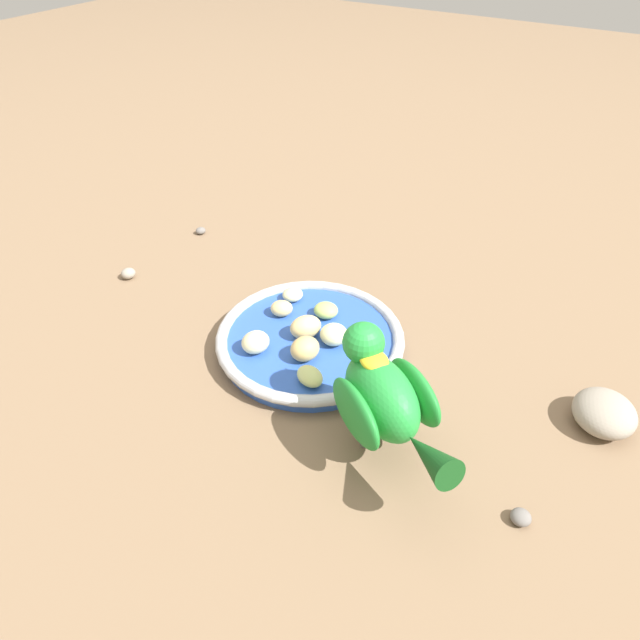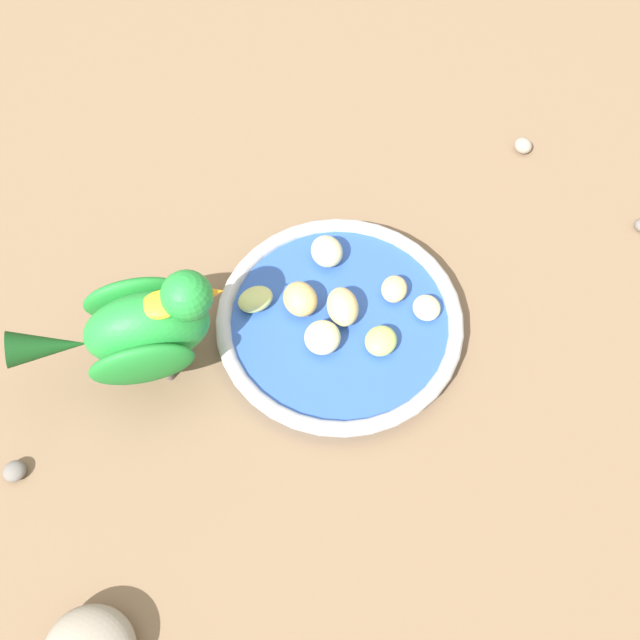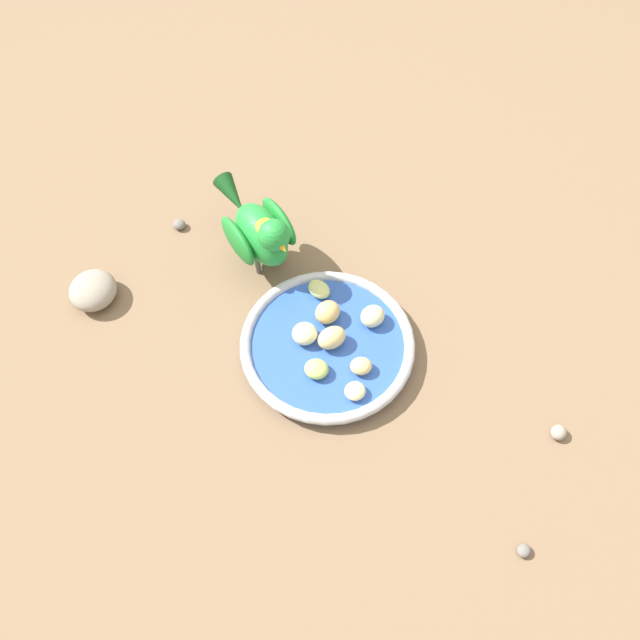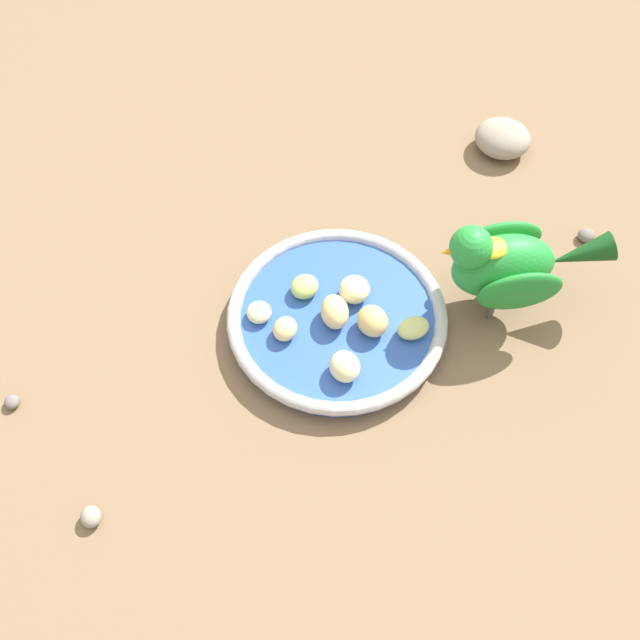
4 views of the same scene
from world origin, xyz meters
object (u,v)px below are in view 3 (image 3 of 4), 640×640
apple_piece_7 (355,391)px  rock_large (93,290)px  apple_piece_2 (373,316)px  pebble_0 (524,551)px  apple_piece_1 (305,334)px  apple_piece_4 (317,369)px  apple_piece_6 (319,289)px  feeding_bowl (327,345)px  pebble_1 (559,432)px  pebble_2 (179,225)px  apple_piece_3 (330,313)px  apple_piece_5 (332,338)px  parrot (260,231)px  apple_piece_0 (361,366)px

apple_piece_7 → rock_large: bearing=90.4°
apple_piece_2 → pebble_0: (-0.20, -0.26, -0.03)m
apple_piece_1 → apple_piece_4: apple_piece_1 is taller
apple_piece_7 → apple_piece_6: bearing=40.4°
feeding_bowl → pebble_1: feeding_bowl is taller
apple_piece_6 → pebble_2: apple_piece_6 is taller
apple_piece_7 → pebble_2: (0.16, 0.35, -0.02)m
apple_piece_3 → rock_large: 0.33m
rock_large → apple_piece_5: bearing=-80.3°
apple_piece_4 → apple_piece_6: size_ratio=0.92×
pebble_1 → apple_piece_4: bearing=99.6°
pebble_1 → pebble_2: 0.60m
apple_piece_6 → rock_large: 0.31m
parrot → pebble_0: 0.51m
apple_piece_3 → feeding_bowl: bearing=-161.5°
feeding_bowl → parrot: 0.18m
apple_piece_0 → pebble_2: 0.37m
apple_piece_5 → apple_piece_7: size_ratio=1.44×
pebble_0 → rock_large: bearing=81.8°
apple_piece_1 → feeding_bowl: bearing=-78.6°
apple_piece_0 → rock_large: size_ratio=0.41×
pebble_1 → apple_piece_0: bearing=95.5°
pebble_1 → pebble_0: bearing=178.1°
apple_piece_6 → feeding_bowl: bearing=-148.0°
apple_piece_5 → rock_large: apple_piece_5 is taller
apple_piece_1 → pebble_0: 0.36m
parrot → pebble_2: 0.16m
apple_piece_7 → parrot: parrot is taller
parrot → rock_large: parrot is taller
apple_piece_5 → apple_piece_7: 0.08m
feeding_bowl → apple_piece_1: bearing=101.4°
rock_large → parrot: bearing=-51.5°
apple_piece_2 → apple_piece_3: apple_piece_3 is taller
apple_piece_4 → rock_large: 0.33m
feeding_bowl → rock_large: size_ratio=3.36×
apple_piece_0 → apple_piece_3: size_ratio=0.79×
parrot → feeding_bowl: bearing=-0.1°
apple_piece_2 → apple_piece_4: bearing=160.1°
apple_piece_2 → rock_large: apple_piece_2 is taller
apple_piece_2 → pebble_0: apple_piece_2 is taller
apple_piece_2 → rock_large: 0.38m
apple_piece_0 → apple_piece_3: bearing=50.7°
apple_piece_7 → apple_piece_2: bearing=10.2°
apple_piece_7 → parrot: 0.25m
pebble_2 → feeding_bowl: bearing=-109.7°
parrot → pebble_1: parrot is taller
apple_piece_3 → parrot: parrot is taller
feeding_bowl → parrot: size_ratio=1.39×
pebble_2 → pebble_0: bearing=-112.9°
apple_piece_3 → rock_large: bearing=106.0°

